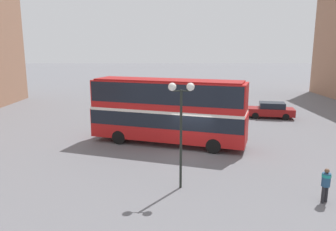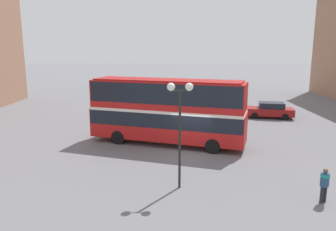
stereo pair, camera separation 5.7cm
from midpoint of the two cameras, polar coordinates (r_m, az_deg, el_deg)
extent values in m
plane|color=slate|center=(21.62, 3.95, -6.41)|extent=(240.00, 240.00, 0.00)
cube|color=red|center=(23.02, -0.07, -1.52)|extent=(11.11, 5.73, 2.04)
cube|color=red|center=(22.64, -0.07, 3.49)|extent=(10.93, 5.61, 2.03)
cube|color=black|center=(22.92, -0.07, -0.40)|extent=(11.02, 5.73, 1.00)
cube|color=black|center=(22.60, -0.07, 4.10)|extent=(10.79, 5.59, 1.38)
cube|color=silver|center=(22.80, -0.07, 1.04)|extent=(11.01, 5.72, 0.20)
cube|color=maroon|center=(22.51, -0.07, 6.17)|extent=(10.41, 5.29, 0.10)
cylinder|color=black|center=(23.49, 8.89, -3.77)|extent=(1.04, 0.59, 0.99)
cylinder|color=black|center=(21.42, 7.92, -5.28)|extent=(1.04, 0.59, 0.99)
cylinder|color=black|center=(25.40, -6.31, -2.51)|extent=(1.04, 0.59, 0.99)
cylinder|color=black|center=(23.50, -8.52, -3.75)|extent=(1.04, 0.59, 0.99)
cylinder|color=#232328|center=(16.29, 25.33, -12.40)|extent=(0.14, 0.14, 0.77)
cylinder|color=#232328|center=(16.47, 25.80, -12.17)|extent=(0.14, 0.14, 0.77)
cylinder|color=navy|center=(16.13, 25.79, -10.05)|extent=(0.51, 0.51, 0.61)
cylinder|color=teal|center=(16.06, 25.85, -9.40)|extent=(0.54, 0.54, 0.13)
sphere|color=brown|center=(15.99, 25.92, -8.67)|extent=(0.21, 0.21, 0.21)
cube|color=maroon|center=(33.31, 17.30, 0.67)|extent=(4.78, 2.68, 0.70)
cube|color=black|center=(33.22, 17.68, 1.71)|extent=(2.62, 2.07, 0.56)
cylinder|color=black|center=(32.44, 14.95, -0.03)|extent=(0.66, 0.34, 0.63)
cylinder|color=black|center=(34.05, 14.80, 0.53)|extent=(0.66, 0.34, 0.63)
cylinder|color=black|center=(32.74, 19.84, -0.23)|extent=(0.66, 0.34, 0.63)
cylinder|color=black|center=(34.34, 19.46, 0.33)|extent=(0.66, 0.34, 0.63)
cube|color=silver|center=(37.37, -3.10, 2.44)|extent=(4.75, 2.23, 0.78)
cube|color=black|center=(37.30, -3.39, 3.41)|extent=(2.54, 1.83, 0.49)
cylinder|color=black|center=(38.01, -0.79, 2.09)|extent=(0.68, 0.29, 0.66)
cylinder|color=black|center=(36.45, -1.08, 1.67)|extent=(0.68, 0.29, 0.66)
cylinder|color=black|center=(38.44, -5.01, 2.16)|extent=(0.68, 0.29, 0.66)
cylinder|color=black|center=(36.90, -5.47, 1.74)|extent=(0.68, 0.29, 0.66)
cylinder|color=black|center=(15.61, 2.21, -4.32)|extent=(0.12, 0.12, 4.83)
cylinder|color=black|center=(15.13, 2.28, 4.31)|extent=(0.84, 0.06, 0.06)
sphere|color=white|center=(15.09, 0.69, 5.01)|extent=(0.38, 0.38, 0.38)
sphere|color=white|center=(15.13, 3.88, 5.00)|extent=(0.38, 0.38, 0.38)
camera|label=1|loc=(0.03, -90.07, -0.01)|focal=35.00mm
camera|label=2|loc=(0.03, 89.93, 0.01)|focal=35.00mm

